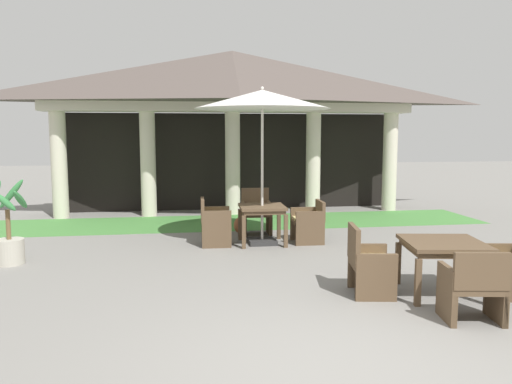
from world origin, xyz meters
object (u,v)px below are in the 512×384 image
patio_umbrella_near_foreground (262,101)px  patio_chair_mid_left_west (368,263)px  patio_table_near_foreground (262,211)px  patio_chair_near_foreground_east (309,222)px  patio_table_mid_left (443,248)px  potted_palm_left_edge (9,240)px  patio_chair_mid_left_south (473,287)px  terracotta_urn (240,225)px  patio_chair_near_foreground_north (256,214)px  patio_chair_near_foreground_west (214,223)px

patio_umbrella_near_foreground → patio_chair_mid_left_west: (0.87, -3.18, -2.27)m
patio_table_near_foreground → patio_chair_near_foreground_east: (0.91, -0.03, -0.23)m
patio_table_near_foreground → patio_table_mid_left: patio_table_near_foreground is taller
patio_table_mid_left → potted_palm_left_edge: (-6.07, 2.48, -0.22)m
patio_umbrella_near_foreground → patio_chair_mid_left_south: bearing=-68.8°
patio_chair_mid_left_south → terracotta_urn: 5.70m
patio_chair_mid_left_south → patio_chair_mid_left_west: size_ratio=0.92×
patio_chair_near_foreground_east → patio_chair_mid_left_south: 4.32m
patio_umbrella_near_foreground → potted_palm_left_edge: bearing=-168.5°
patio_table_near_foreground → patio_chair_mid_left_west: 3.30m
patio_umbrella_near_foreground → patio_chair_near_foreground_east: 2.46m
patio_chair_mid_left_south → terracotta_urn: patio_chair_mid_left_south is taller
patio_table_near_foreground → patio_chair_near_foreground_east: patio_chair_near_foreground_east is taller
patio_chair_near_foreground_north → patio_chair_near_foreground_west: bearing=45.1°
patio_chair_near_foreground_north → patio_table_mid_left: bearing=114.7°
patio_table_near_foreground → terracotta_urn: bearing=105.5°
potted_palm_left_edge → terracotta_urn: bearing=26.0°
patio_chair_near_foreground_east → patio_chair_mid_left_south: size_ratio=0.97×
patio_chair_near_foreground_north → terracotta_urn: size_ratio=2.27×
patio_chair_mid_left_west → potted_palm_left_edge: potted_palm_left_edge is taller
patio_chair_near_foreground_north → terracotta_urn: 0.44m
patio_chair_near_foreground_north → patio_chair_near_foreground_west: 1.29m
patio_umbrella_near_foreground → patio_chair_near_foreground_north: 2.42m
patio_table_near_foreground → patio_table_mid_left: (1.82, -3.34, -0.01)m
patio_table_near_foreground → terracotta_urn: (-0.30, 1.06, -0.45)m
patio_chair_near_foreground_north → patio_chair_mid_left_south: 5.45m
patio_chair_near_foreground_north → patio_chair_near_foreground_west: (-0.94, -0.88, -0.01)m
patio_table_near_foreground → potted_palm_left_edge: (-4.24, -0.86, -0.23)m
patio_table_near_foreground → patio_chair_near_foreground_west: size_ratio=0.99×
patio_table_mid_left → patio_umbrella_near_foreground: bearing=118.6°
patio_table_mid_left → patio_chair_mid_left_west: 0.98m
patio_chair_near_foreground_west → patio_table_mid_left: (2.73, -3.37, 0.19)m
patio_table_mid_left → patio_chair_near_foreground_east: bearing=105.5°
patio_table_near_foreground → patio_table_mid_left: 3.80m
patio_chair_near_foreground_east → patio_chair_mid_left_south: bearing=-168.1°
patio_chair_mid_left_south → patio_chair_near_foreground_east: bearing=109.7°
patio_table_near_foreground → patio_chair_mid_left_west: patio_chair_mid_left_west is taller
patio_chair_mid_left_west → terracotta_urn: bearing=-155.0°
patio_umbrella_near_foreground → patio_chair_near_foreground_east: bearing=-1.8°
patio_table_mid_left → patio_chair_mid_left_west: size_ratio=1.25×
patio_table_near_foreground → patio_chair_near_foreground_west: (-0.91, 0.03, -0.20)m
patio_table_near_foreground → patio_chair_near_foreground_east: size_ratio=1.08×
patio_chair_near_foreground_north → potted_palm_left_edge: 4.63m
patio_chair_mid_left_west → potted_palm_left_edge: 5.62m
patio_chair_near_foreground_east → patio_chair_mid_left_west: size_ratio=0.89×
patio_table_near_foreground → patio_table_mid_left: size_ratio=0.77×
patio_chair_near_foreground_east → patio_umbrella_near_foreground: bearing=90.0°
patio_table_near_foreground → patio_chair_mid_left_south: patio_chair_mid_left_south is taller
patio_chair_near_foreground_east → potted_palm_left_edge: size_ratio=0.59×
patio_chair_near_foreground_west → patio_chair_mid_left_west: bearing=30.9°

